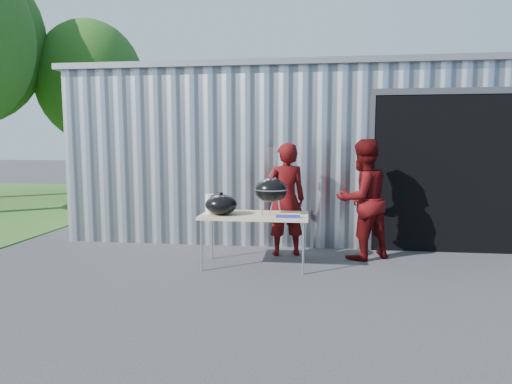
# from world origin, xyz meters

# --- Properties ---
(ground) EXTENTS (80.00, 80.00, 0.00)m
(ground) POSITION_xyz_m (0.00, 0.00, 0.00)
(ground) COLOR #313133
(building) EXTENTS (8.20, 6.20, 3.10)m
(building) POSITION_xyz_m (0.92, 4.59, 1.54)
(building) COLOR silver
(building) RESTS_ON ground
(tree_far) EXTENTS (3.62, 3.62, 5.99)m
(tree_far) POSITION_xyz_m (-6.50, 9.00, 3.90)
(tree_far) COLOR #442D19
(tree_far) RESTS_ON ground
(folding_table) EXTENTS (1.50, 0.75, 0.75)m
(folding_table) POSITION_xyz_m (0.32, 0.51, 0.71)
(folding_table) COLOR tan
(folding_table) RESTS_ON ground
(kettle_grill) EXTENTS (0.46, 0.46, 0.94)m
(kettle_grill) POSITION_xyz_m (0.55, 0.51, 1.17)
(kettle_grill) COLOR black
(kettle_grill) RESTS_ON folding_table
(grill_lid) EXTENTS (0.44, 0.44, 0.32)m
(grill_lid) POSITION_xyz_m (-0.14, 0.41, 0.89)
(grill_lid) COLOR black
(grill_lid) RESTS_ON folding_table
(paper_towels) EXTENTS (0.12, 0.12, 0.28)m
(paper_towels) POSITION_xyz_m (-0.31, 0.46, 0.89)
(paper_towels) COLOR white
(paper_towels) RESTS_ON folding_table
(white_tub) EXTENTS (0.20, 0.15, 0.10)m
(white_tub) POSITION_xyz_m (-0.23, 0.70, 0.80)
(white_tub) COLOR white
(white_tub) RESTS_ON folding_table
(foil_box) EXTENTS (0.32, 0.06, 0.06)m
(foil_box) POSITION_xyz_m (0.80, 0.26, 0.78)
(foil_box) COLOR #1B23B0
(foil_box) RESTS_ON folding_table
(person_cook) EXTENTS (0.73, 0.58, 1.75)m
(person_cook) POSITION_xyz_m (0.71, 1.20, 0.88)
(person_cook) COLOR #470809
(person_cook) RESTS_ON ground
(person_bystander) EXTENTS (1.11, 1.04, 1.81)m
(person_bystander) POSITION_xyz_m (1.87, 1.14, 0.90)
(person_bystander) COLOR #470809
(person_bystander) RESTS_ON ground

